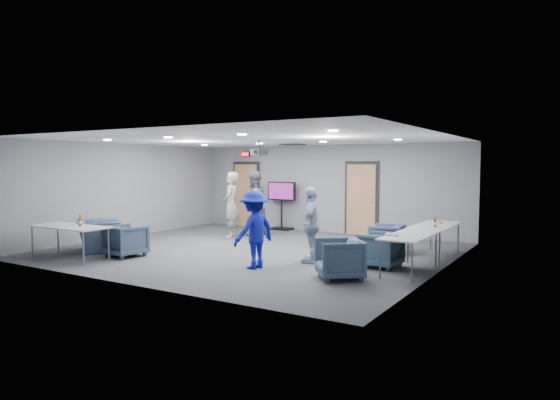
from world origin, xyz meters
The scene contains 29 objects.
floor centered at (0.00, 0.00, 0.00)m, with size 9.00×9.00×0.00m, color #35373C.
ceiling centered at (0.00, 0.00, 2.70)m, with size 9.00×9.00×0.00m, color white.
wall_back centered at (0.00, 4.00, 1.35)m, with size 9.00×0.02×2.70m, color slate.
wall_front centered at (0.00, -4.00, 1.35)m, with size 9.00×0.02×2.70m, color slate.
wall_left centered at (-4.50, 0.00, 1.35)m, with size 0.02×8.00×2.70m, color slate.
wall_right centered at (4.50, 0.00, 1.35)m, with size 0.02×8.00×2.70m, color slate.
door_left centered at (-3.00, 3.95, 1.07)m, with size 1.06×0.17×2.24m.
door_right centered at (1.20, 3.95, 1.07)m, with size 1.06×0.17×2.24m.
exit_sign centered at (-3.00, 3.93, 2.45)m, with size 0.32×0.08×0.16m.
hvac_diffuser centered at (-0.50, 2.80, 2.69)m, with size 0.60×0.60×0.03m, color black.
downlights centered at (0.00, 0.00, 2.68)m, with size 6.18×3.78×0.02m.
person_a centered at (-1.81, 1.52, 0.94)m, with size 0.69×0.45×1.88m, color gray.
person_b centered at (-1.47, 2.18, 0.95)m, with size 0.93×0.72×1.91m, color slate.
person_c centered at (1.91, -0.58, 0.81)m, with size 0.95×0.39×1.61m, color #9CB1C9.
person_d centered at (1.23, -1.72, 0.78)m, with size 1.01×0.58×1.57m, color navy.
chair_right_a centered at (2.90, 1.37, 0.34)m, with size 0.73×0.76×0.69m, color #3B4567.
chair_right_b centered at (3.35, -0.29, 0.36)m, with size 0.76×0.79×0.72m, color #3A5164.
chair_right_c centered at (3.09, -1.69, 0.37)m, with size 0.79×0.81×0.74m, color #3C5067.
chair_front_a centered at (-2.01, -2.16, 0.36)m, with size 0.77×0.79×0.72m, color #334358.
chair_front_b centered at (-3.14, -2.00, 0.37)m, with size 1.15×1.00×0.74m, color #3C4E68.
table_right_a centered at (4.00, 1.49, 0.69)m, with size 0.80×1.93×0.73m.
table_right_b centered at (4.00, -0.41, 0.69)m, with size 0.75×1.81×0.73m.
table_front_left centered at (-2.87, -3.00, 0.69)m, with size 1.94×0.82×0.73m.
bottle_front centered at (-2.67, -2.87, 0.82)m, with size 0.06×0.06×0.25m.
bottle_right centered at (4.11, 1.05, 0.82)m, with size 0.06×0.06×0.23m.
snack_box centered at (3.99, 1.80, 0.75)m, with size 0.17×0.11×0.04m, color #C35430.
wrapper centered at (3.76, -0.77, 0.75)m, with size 0.22×0.15×0.05m, color silver.
tv_stand centered at (-1.46, 3.75, 0.87)m, with size 1.01×0.48×1.54m.
projector centered at (-0.06, 0.38, 2.40)m, with size 0.43×0.40×0.36m.
Camera 1 is at (6.88, -9.92, 2.08)m, focal length 32.00 mm.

